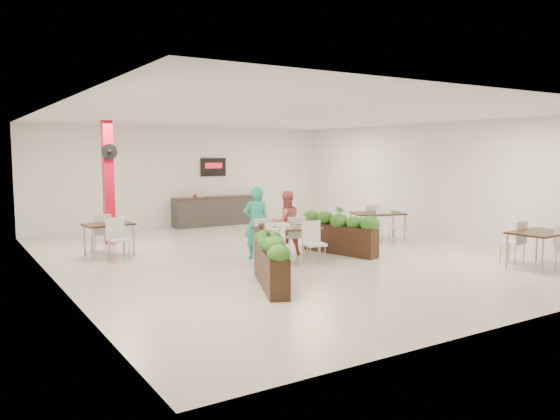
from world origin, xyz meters
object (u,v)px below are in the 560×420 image
object	(u,v)px
red_column	(108,181)
side_table_a	(109,229)
planter_right	(339,232)
side_table_c	(540,237)
service_counter	(218,210)
planter_left	(271,258)
main_table	(286,233)
side_table_b	(378,216)
diner_woman	(286,223)
diner_man	(256,223)

from	to	relation	value
red_column	side_table_a	distance (m)	2.02
planter_right	side_table_c	xyz separation A→B (m)	(2.55, -3.43, 0.12)
service_counter	planter_left	xyz separation A→B (m)	(-2.83, -8.07, 0.04)
service_counter	side_table_c	distance (m)	9.99
main_table	side_table_b	xyz separation A→B (m)	(3.73, 1.19, 0.01)
main_table	planter_left	xyz separation A→B (m)	(-1.48, -1.79, -0.11)
planter_right	side_table_a	distance (m)	5.35
red_column	diner_woman	bearing A→B (deg)	-50.90
side_table_b	red_column	bearing A→B (deg)	174.23
planter_right	side_table_c	bearing A→B (deg)	-53.41
service_counter	planter_right	size ratio (longest dim) A/B	1.45
diner_man	side_table_a	bearing A→B (deg)	-25.43
service_counter	planter_right	bearing A→B (deg)	-88.10
red_column	diner_woman	distance (m)	4.93
diner_man	planter_right	world-z (taller)	diner_man
service_counter	planter_right	distance (m)	6.17
main_table	side_table_a	world-z (taller)	same
diner_man	planter_right	bearing A→B (deg)	176.48
planter_left	side_table_b	xyz separation A→B (m)	(5.21, 2.98, 0.11)
side_table_a	diner_man	bearing A→B (deg)	-42.38
red_column	diner_woman	size ratio (longest dim) A/B	2.14
main_table	side_table_a	xyz separation A→B (m)	(-3.11, 2.73, -0.02)
diner_woman	planter_right	size ratio (longest dim) A/B	0.72
main_table	diner_woman	bearing A→B (deg)	57.83
diner_man	diner_woman	distance (m)	0.80
planter_right	side_table_c	distance (m)	4.28
side_table_c	planter_right	bearing A→B (deg)	121.87
planter_right	side_table_b	bearing A→B (deg)	26.30
planter_left	side_table_c	distance (m)	5.79
service_counter	main_table	bearing A→B (deg)	-102.16
planter_left	side_table_a	size ratio (longest dim) A/B	1.21
red_column	side_table_c	distance (m)	10.32
red_column	side_table_a	size ratio (longest dim) A/B	1.94
diner_man	diner_woman	size ratio (longest dim) A/B	1.09
service_counter	side_table_b	xyz separation A→B (m)	(2.38, -5.09, 0.15)
diner_woman	side_table_c	xyz separation A→B (m)	(3.70, -3.97, -0.11)
side_table_b	side_table_a	bearing A→B (deg)	-171.67
diner_woman	side_table_c	distance (m)	5.43
diner_woman	side_table_b	world-z (taller)	diner_woman
red_column	diner_man	world-z (taller)	red_column
side_table_c	side_table_b	bearing A→B (deg)	90.05
side_table_a	side_table_b	xyz separation A→B (m)	(6.84, -1.55, 0.02)
red_column	main_table	bearing A→B (deg)	-59.06
main_table	diner_man	world-z (taller)	diner_man
planter_left	planter_right	distance (m)	3.58
diner_man	side_table_a	xyz separation A→B (m)	(-2.72, 2.08, -0.19)
red_column	service_counter	size ratio (longest dim) A/B	1.07
diner_man	side_table_c	distance (m)	6.00
red_column	main_table	distance (m)	5.24
main_table	planter_left	world-z (taller)	planter_left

